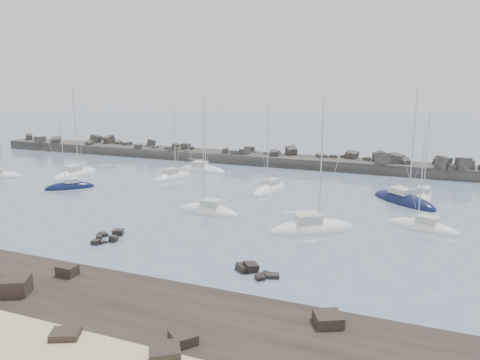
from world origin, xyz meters
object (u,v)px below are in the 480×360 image
object	(u,v)px
sailboat_8	(404,201)
sailboat_10	(423,197)
sailboat_9	(423,228)
sailboat_6	(270,190)
sailboat_2	(70,187)
sailboat_0	(0,177)
sailboat_7	(312,229)
sailboat_3	(173,177)
sailboat_5	(209,212)
sailboat_4	(202,170)
sailboat_1	(75,175)

from	to	relation	value
sailboat_8	sailboat_10	bearing A→B (deg)	54.82
sailboat_9	sailboat_6	bearing A→B (deg)	153.71
sailboat_2	sailboat_10	bearing A→B (deg)	15.29
sailboat_0	sailboat_2	xyz separation A→B (m)	(16.40, -1.93, 0.00)
sailboat_10	sailboat_2	bearing A→B (deg)	-164.71
sailboat_0	sailboat_7	world-z (taller)	sailboat_7
sailboat_3	sailboat_5	world-z (taller)	sailboat_5
sailboat_4	sailboat_1	bearing A→B (deg)	-147.27
sailboat_7	sailboat_9	size ratio (longest dim) A/B	1.24
sailboat_3	sailboat_6	size ratio (longest dim) A/B	0.90
sailboat_6	sailboat_10	bearing A→B (deg)	10.45
sailboat_2	sailboat_4	distance (m)	23.03
sailboat_3	sailboat_7	size ratio (longest dim) A/B	0.83
sailboat_0	sailboat_8	size ratio (longest dim) A/B	0.70
sailboat_9	sailboat_1	bearing A→B (deg)	171.27
sailboat_1	sailboat_9	world-z (taller)	sailboat_1
sailboat_2	sailboat_9	size ratio (longest dim) A/B	0.92
sailboat_0	sailboat_8	world-z (taller)	sailboat_8
sailboat_0	sailboat_9	world-z (taller)	sailboat_9
sailboat_4	sailboat_9	size ratio (longest dim) A/B	1.16
sailboat_10	sailboat_0	bearing A→B (deg)	-170.02
sailboat_1	sailboat_8	xyz separation A→B (m)	(52.68, 2.58, -0.01)
sailboat_10	sailboat_6	bearing A→B (deg)	-169.55
sailboat_0	sailboat_8	bearing A→B (deg)	7.41
sailboat_0	sailboat_5	xyz separation A→B (m)	(41.56, -5.99, 0.01)
sailboat_2	sailboat_9	bearing A→B (deg)	-1.01
sailboat_2	sailboat_5	bearing A→B (deg)	-9.16
sailboat_1	sailboat_8	size ratio (longest dim) A/B	0.95
sailboat_6	sailboat_2	bearing A→B (deg)	-161.27
sailboat_5	sailboat_10	size ratio (longest dim) A/B	1.03
sailboat_5	sailboat_7	distance (m)	13.53
sailboat_2	sailboat_10	size ratio (longest dim) A/B	0.90
sailboat_1	sailboat_10	xyz separation A→B (m)	(55.03, 5.91, -0.01)
sailboat_5	sailboat_7	bearing A→B (deg)	-8.45
sailboat_0	sailboat_5	world-z (taller)	sailboat_5
sailboat_0	sailboat_10	bearing A→B (deg)	9.98
sailboat_0	sailboat_1	size ratio (longest dim) A/B	0.73
sailboat_4	sailboat_5	distance (m)	26.50
sailboat_1	sailboat_4	distance (m)	21.57
sailboat_3	sailboat_0	bearing A→B (deg)	-159.31
sailboat_4	sailboat_2	bearing A→B (deg)	-123.16
sailboat_8	sailboat_10	xyz separation A→B (m)	(2.35, 3.33, -0.00)
sailboat_3	sailboat_4	xyz separation A→B (m)	(1.86, 7.09, -0.00)
sailboat_6	sailboat_9	size ratio (longest dim) A/B	1.14
sailboat_8	sailboat_9	size ratio (longest dim) A/B	1.32
sailboat_10	sailboat_5	bearing A→B (deg)	-144.13
sailboat_0	sailboat_8	distance (m)	64.07
sailboat_1	sailboat_7	distance (m)	46.16
sailboat_4	sailboat_0	bearing A→B (deg)	-149.11
sailboat_4	sailboat_8	distance (m)	35.71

